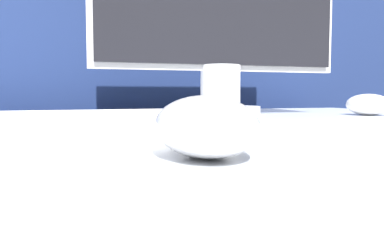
% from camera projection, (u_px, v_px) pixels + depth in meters
% --- Properties ---
extents(partition_panel, '(5.00, 0.03, 1.24)m').
position_uv_depth(partition_panel, '(112.00, 138.00, 1.19)').
color(partition_panel, navy).
rests_on(partition_panel, ground_plane).
extents(computer_mouse_near, '(0.08, 0.11, 0.04)m').
position_uv_depth(computer_mouse_near, '(205.00, 126.00, 0.27)').
color(computer_mouse_near, silver).
rests_on(computer_mouse_near, desk).
extents(keyboard, '(0.43, 0.16, 0.02)m').
position_uv_depth(keyboard, '(59.00, 123.00, 0.44)').
color(keyboard, white).
rests_on(keyboard, desk).
extents(computer_mouse_far, '(0.09, 0.11, 0.05)m').
position_uv_depth(computer_mouse_far, '(368.00, 105.00, 0.80)').
color(computer_mouse_far, white).
rests_on(computer_mouse_far, desk).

